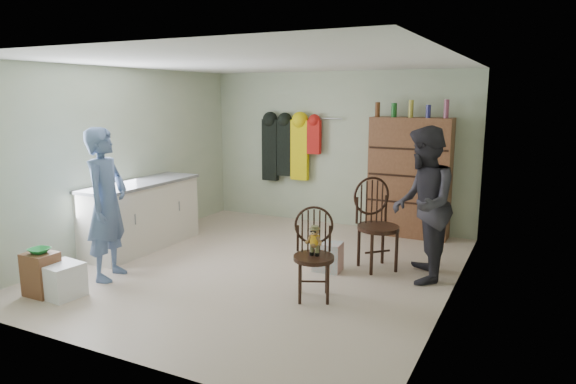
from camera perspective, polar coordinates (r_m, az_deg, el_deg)
The scene contains 13 objects.
ground_plane at distance 6.50m, azimuth -2.79°, elevation -8.37°, with size 5.00×5.00×0.00m, color beige.
room_walls at distance 6.63m, azimuth -0.65°, elevation 6.00°, with size 5.00×5.00×5.00m.
counter at distance 7.49m, azimuth -15.96°, elevation -2.45°, with size 0.64×1.86×0.94m.
stool at distance 6.18m, azimuth -25.72°, elevation -8.20°, with size 0.33×0.28×0.47m, color brown.
bowl at distance 6.10m, azimuth -25.92°, elevation -5.88°, with size 0.22×0.22×0.05m, color green.
plastic_tub at distance 6.05m, azimuth -23.81°, elevation -8.95°, with size 0.38×0.36×0.36m, color white.
chair_front at distance 5.43m, azimuth 2.90°, elevation -6.27°, with size 0.57×0.57×0.97m.
chair_far at distance 6.42m, azimuth 9.73°, elevation -3.11°, with size 0.71×0.71×1.13m.
striped_bag at distance 6.35m, azimuth 4.42°, elevation -7.18°, with size 0.34×0.26×0.35m, color #E57F72.
person_left at distance 6.28m, azimuth -19.50°, elevation -1.27°, with size 0.65×0.42×1.77m, color slate.
person_right at distance 6.05m, azimuth 14.75°, elevation -1.37°, with size 0.87×0.68×1.79m, color #2D2B33.
dresser at distance 7.94m, azimuth 13.35°, elevation 1.62°, with size 1.20×0.39×2.06m.
coat_rack at distance 8.68m, azimuth 0.07°, elevation 4.95°, with size 1.42×0.12×1.09m.
Camera 1 is at (3.02, -5.35, 2.13)m, focal length 32.00 mm.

